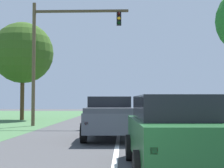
{
  "coord_description": "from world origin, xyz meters",
  "views": [
    {
      "loc": [
        0.22,
        -4.33,
        1.65
      ],
      "look_at": [
        -0.45,
        16.34,
        2.72
      ],
      "focal_mm": 54.3,
      "sensor_mm": 36.0,
      "label": 1
    }
  ],
  "objects_px": {
    "pickup_truck_lead": "(110,117)",
    "traffic_light": "(56,46)",
    "crossing_suv_far": "(170,111)",
    "red_suv_near": "(173,130)",
    "extra_tree_1": "(23,53)"
  },
  "relations": [
    {
      "from": "red_suv_near",
      "to": "pickup_truck_lead",
      "type": "distance_m",
      "value": 7.13
    },
    {
      "from": "traffic_light",
      "to": "pickup_truck_lead",
      "type": "bearing_deg",
      "value": -62.95
    },
    {
      "from": "extra_tree_1",
      "to": "pickup_truck_lead",
      "type": "bearing_deg",
      "value": -60.77
    },
    {
      "from": "pickup_truck_lead",
      "to": "extra_tree_1",
      "type": "bearing_deg",
      "value": 119.23
    },
    {
      "from": "traffic_light",
      "to": "crossing_suv_far",
      "type": "height_order",
      "value": "traffic_light"
    },
    {
      "from": "red_suv_near",
      "to": "extra_tree_1",
      "type": "height_order",
      "value": "extra_tree_1"
    },
    {
      "from": "pickup_truck_lead",
      "to": "traffic_light",
      "type": "relative_size",
      "value": 0.67
    },
    {
      "from": "crossing_suv_far",
      "to": "red_suv_near",
      "type": "bearing_deg",
      "value": -97.61
    },
    {
      "from": "extra_tree_1",
      "to": "crossing_suv_far",
      "type": "bearing_deg",
      "value": -17.15
    },
    {
      "from": "red_suv_near",
      "to": "pickup_truck_lead",
      "type": "xyz_separation_m",
      "value": [
        -1.8,
        6.9,
        -0.0
      ]
    },
    {
      "from": "red_suv_near",
      "to": "crossing_suv_far",
      "type": "height_order",
      "value": "crossing_suv_far"
    },
    {
      "from": "extra_tree_1",
      "to": "red_suv_near",
      "type": "bearing_deg",
      "value": -65.01
    },
    {
      "from": "traffic_light",
      "to": "crossing_suv_far",
      "type": "distance_m",
      "value": 10.0
    },
    {
      "from": "traffic_light",
      "to": "crossing_suv_far",
      "type": "xyz_separation_m",
      "value": [
        8.17,
        3.56,
        -4.52
      ]
    },
    {
      "from": "red_suv_near",
      "to": "traffic_light",
      "type": "distance_m",
      "value": 16.36
    }
  ]
}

